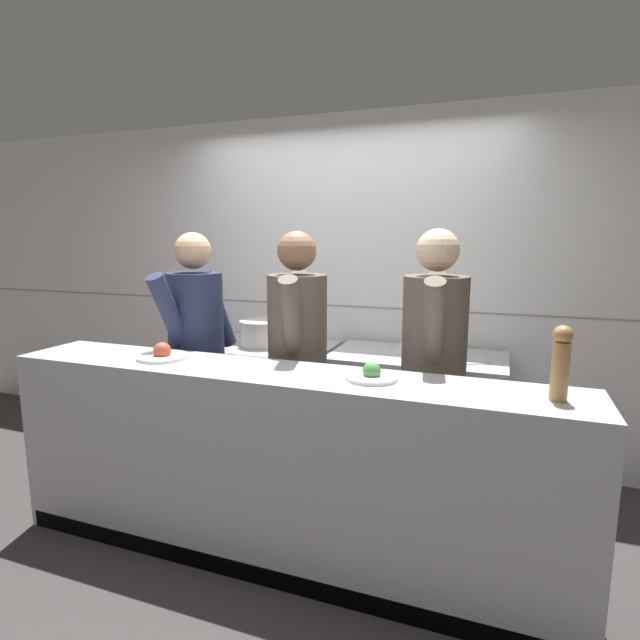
% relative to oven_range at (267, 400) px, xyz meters
% --- Properties ---
extents(ground_plane, '(14.00, 14.00, 0.00)m').
position_rel_oven_range_xyz_m(ground_plane, '(0.53, -0.99, -0.44)').
color(ground_plane, '#383333').
extents(wall_back_tiled, '(8.00, 0.06, 2.60)m').
position_rel_oven_range_xyz_m(wall_back_tiled, '(0.53, 0.40, 0.86)').
color(wall_back_tiled, white).
rests_on(wall_back_tiled, ground_plane).
extents(oven_range, '(1.01, 0.71, 0.87)m').
position_rel_oven_range_xyz_m(oven_range, '(0.00, 0.00, 0.00)').
color(oven_range, maroon).
rests_on(oven_range, ground_plane).
extents(prep_counter, '(1.17, 0.65, 0.89)m').
position_rel_oven_range_xyz_m(prep_counter, '(1.15, -0.00, 0.01)').
color(prep_counter, '#B7BABF').
rests_on(prep_counter, ground_plane).
extents(pass_counter, '(2.99, 0.45, 1.03)m').
position_rel_oven_range_xyz_m(pass_counter, '(0.62, -1.15, 0.07)').
color(pass_counter, '#B7BABF').
rests_on(pass_counter, ground_plane).
extents(stock_pot, '(0.34, 0.34, 0.19)m').
position_rel_oven_range_xyz_m(stock_pot, '(-0.01, -0.03, 0.54)').
color(stock_pot, beige).
rests_on(stock_pot, oven_range).
extents(mixing_bowl_steel, '(0.23, 0.23, 0.09)m').
position_rel_oven_range_xyz_m(mixing_bowl_steel, '(1.05, 0.07, 0.50)').
color(mixing_bowl_steel, '#B7BABF').
rests_on(mixing_bowl_steel, prep_counter).
extents(chefs_knife, '(0.35, 0.18, 0.02)m').
position_rel_oven_range_xyz_m(chefs_knife, '(1.42, -0.17, 0.46)').
color(chefs_knife, '#B7BABF').
rests_on(chefs_knife, prep_counter).
extents(plated_dish_main, '(0.27, 0.27, 0.10)m').
position_rel_oven_range_xyz_m(plated_dish_main, '(-0.06, -1.13, 0.61)').
color(plated_dish_main, white).
rests_on(plated_dish_main, pass_counter).
extents(plated_dish_appetiser, '(0.25, 0.25, 0.09)m').
position_rel_oven_range_xyz_m(plated_dish_appetiser, '(1.12, -1.12, 0.61)').
color(plated_dish_appetiser, white).
rests_on(plated_dish_appetiser, pass_counter).
extents(pepper_mill, '(0.08, 0.08, 0.31)m').
position_rel_oven_range_xyz_m(pepper_mill, '(1.91, -1.16, 0.75)').
color(pepper_mill, '#AD7A47').
rests_on(pepper_mill, pass_counter).
extents(chef_head_cook, '(0.39, 0.75, 1.72)m').
position_rel_oven_range_xyz_m(chef_head_cook, '(-0.15, -0.68, 0.52)').
color(chef_head_cook, black).
rests_on(chef_head_cook, ground_plane).
extents(chef_sous, '(0.43, 0.75, 1.72)m').
position_rel_oven_range_xyz_m(chef_sous, '(0.54, -0.67, 0.52)').
color(chef_sous, black).
rests_on(chef_sous, ground_plane).
extents(chef_line, '(0.39, 0.76, 1.73)m').
position_rel_oven_range_xyz_m(chef_line, '(1.33, -0.61, 0.53)').
color(chef_line, black).
rests_on(chef_line, ground_plane).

